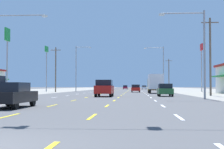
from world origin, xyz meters
TOP-DOWN VIEW (x-y plane):
  - ground_plane at (0.00, 66.00)m, footprint 572.00×572.00m
  - lot_apron_left at (-24.75, 66.00)m, footprint 28.00×440.00m
  - lane_markings at (0.00, 104.50)m, footprint 10.64×227.60m
  - sedan_inner_left_nearest at (-3.61, 12.29)m, footprint 1.80×4.50m
  - suv_center_turn_mid at (-0.09, 33.10)m, footprint 1.98×4.90m
  - hatchback_far_right_midfar at (7.19, 34.51)m, footprint 1.72×3.90m
  - box_truck_far_right_far at (7.09, 51.56)m, footprint 2.40×7.20m
  - hatchback_inner_right_farther at (3.72, 60.57)m, footprint 1.72×3.90m
  - sedan_far_right_farthest at (7.07, 118.31)m, footprint 1.80×4.50m
  - hatchback_center_turn_distant_a at (0.02, 120.52)m, footprint 1.72×3.90m
  - pole_sign_left_row_1 at (-17.52, 47.38)m, footprint 0.24×1.96m
  - pole_sign_left_row_2 at (-16.24, 67.41)m, footprint 0.24×2.29m
  - pole_sign_right_row_2 at (17.46, 64.16)m, footprint 0.24×1.89m
  - streetlight_left_row_0 at (-9.50, 25.74)m, footprint 5.15×0.26m
  - streetlight_right_row_0 at (9.64, 25.74)m, footprint 4.40×0.26m
  - streetlight_left_row_1 at (-9.83, 70.89)m, footprint 3.69×0.26m
  - streetlight_right_row_1 at (9.69, 70.89)m, footprint 4.54×0.26m
  - utility_pole_right_row_0 at (13.22, 37.08)m, footprint 2.20×0.26m
  - utility_pole_left_row_1 at (-13.38, 64.21)m, footprint 2.20×0.26m
  - utility_pole_right_row_2 at (14.55, 102.05)m, footprint 2.20×0.26m

SIDE VIEW (x-z plane):
  - ground_plane at x=0.00m, z-range 0.00..0.00m
  - lot_apron_left at x=-24.75m, z-range 0.00..0.01m
  - lane_markings at x=0.00m, z-range 0.00..0.01m
  - sedan_inner_left_nearest at x=-3.61m, z-range 0.03..1.49m
  - sedan_far_right_farthest at x=7.07m, z-range 0.03..1.49m
  - hatchback_far_right_midfar at x=7.19m, z-range 0.01..1.55m
  - hatchback_inner_right_farther at x=3.72m, z-range 0.01..1.55m
  - hatchback_center_turn_distant_a at x=0.02m, z-range 0.01..1.55m
  - suv_center_turn_mid at x=-0.09m, z-range 0.04..2.02m
  - box_truck_far_right_far at x=7.09m, z-range 0.22..3.45m
  - utility_pole_left_row_1 at x=-13.38m, z-range 0.20..9.77m
  - streetlight_right_row_0 at x=9.64m, z-range 0.78..9.28m
  - streetlight_left_row_0 at x=-9.50m, z-range 0.86..9.38m
  - utility_pole_right_row_2 at x=14.55m, z-range 0.20..10.18m
  - utility_pole_right_row_0 at x=13.22m, z-range 0.20..10.24m
  - streetlight_right_row_1 at x=9.69m, z-range 0.83..11.16m
  - streetlight_left_row_1 at x=-9.83m, z-range 0.73..11.35m
  - pole_sign_right_row_2 at x=17.46m, z-range 2.33..12.40m
  - pole_sign_left_row_2 at x=-16.24m, z-range 2.52..12.71m
  - pole_sign_left_row_1 at x=-17.52m, z-range 2.75..13.60m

